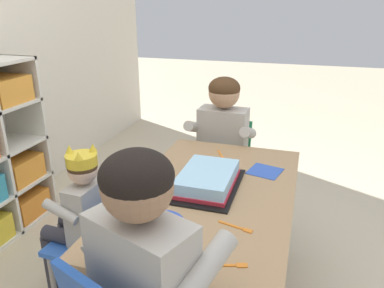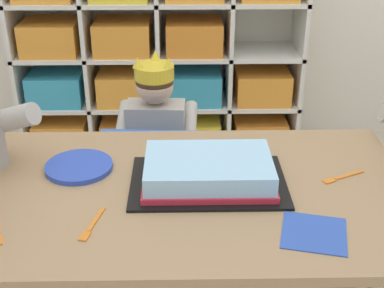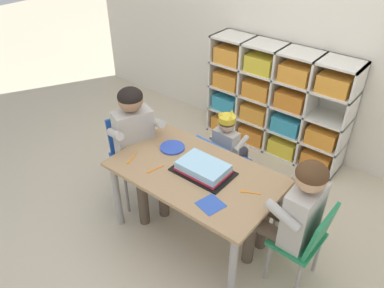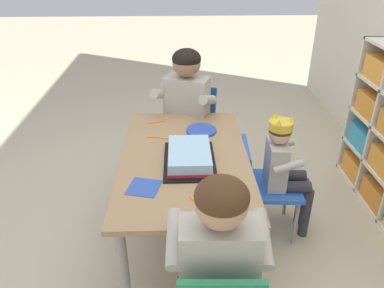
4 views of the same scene
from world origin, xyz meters
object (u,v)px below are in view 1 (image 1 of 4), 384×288
(adult_helper_seated, at_px, (158,271))
(classroom_chair_blue, at_px, (102,238))
(guest_at_table_side, at_px, (220,141))
(paper_plate_stack, at_px, (160,224))
(fork_beside_plate_stack, at_px, (238,227))
(fork_at_table_front_edge, at_px, (230,265))
(activity_table, at_px, (210,209))
(birthday_cake_on_tray, at_px, (207,180))
(classroom_chair_guest_side, at_px, (224,163))
(child_with_crown, at_px, (79,208))
(fork_by_napkin, at_px, (221,156))

(adult_helper_seated, bearing_deg, classroom_chair_blue, -23.16)
(guest_at_table_side, height_order, paper_plate_stack, guest_at_table_side)
(adult_helper_seated, distance_m, fork_beside_plate_stack, 0.39)
(classroom_chair_blue, relative_size, fork_at_table_front_edge, 4.73)
(activity_table, relative_size, paper_plate_stack, 6.30)
(paper_plate_stack, bearing_deg, birthday_cake_on_tray, -13.21)
(birthday_cake_on_tray, bearing_deg, classroom_chair_guest_side, 6.56)
(classroom_chair_guest_side, relative_size, fork_at_table_front_edge, 5.20)
(child_with_crown, xyz_separation_m, paper_plate_stack, (-0.20, -0.49, 0.13))
(fork_beside_plate_stack, bearing_deg, child_with_crown, 4.87)
(adult_helper_seated, xyz_separation_m, fork_by_napkin, (1.00, 0.04, -0.04))
(birthday_cake_on_tray, height_order, fork_beside_plate_stack, birthday_cake_on_tray)
(fork_at_table_front_edge, bearing_deg, activity_table, -85.49)
(activity_table, distance_m, adult_helper_seated, 0.60)
(activity_table, xyz_separation_m, birthday_cake_on_tray, (0.05, 0.03, 0.12))
(classroom_chair_blue, height_order, classroom_chair_guest_side, classroom_chair_guest_side)
(classroom_chair_blue, relative_size, paper_plate_stack, 3.25)
(birthday_cake_on_tray, bearing_deg, guest_at_table_side, 7.98)
(fork_at_table_front_edge, relative_size, fork_by_napkin, 1.02)
(activity_table, relative_size, adult_helper_seated, 1.12)
(child_with_crown, bearing_deg, guest_at_table_side, 152.98)
(birthday_cake_on_tray, relative_size, paper_plate_stack, 2.20)
(activity_table, distance_m, child_with_crown, 0.61)
(birthday_cake_on_tray, bearing_deg, fork_by_napkin, 3.21)
(guest_at_table_side, height_order, fork_at_table_front_edge, guest_at_table_side)
(fork_beside_plate_stack, bearing_deg, paper_plate_stack, 29.28)
(adult_helper_seated, relative_size, classroom_chair_guest_side, 1.56)
(child_with_crown, distance_m, paper_plate_stack, 0.54)
(activity_table, height_order, fork_at_table_front_edge, fork_at_table_front_edge)
(child_with_crown, distance_m, birthday_cake_on_tray, 0.61)
(fork_beside_plate_stack, bearing_deg, birthday_cake_on_tray, -41.91)
(child_with_crown, distance_m, fork_by_napkin, 0.78)
(child_with_crown, bearing_deg, activity_table, 103.89)
(fork_by_napkin, bearing_deg, classroom_chair_guest_side, -15.92)
(fork_by_napkin, bearing_deg, activity_table, 161.08)
(activity_table, relative_size, guest_at_table_side, 1.21)
(classroom_chair_guest_side, xyz_separation_m, guest_at_table_side, (-0.11, 0.00, 0.20))
(adult_helper_seated, relative_size, guest_at_table_side, 1.08)
(fork_at_table_front_edge, distance_m, fork_by_napkin, 0.90)
(adult_helper_seated, xyz_separation_m, paper_plate_stack, (0.27, 0.11, -0.03))
(classroom_chair_blue, height_order, child_with_crown, child_with_crown)
(birthday_cake_on_tray, bearing_deg, paper_plate_stack, 166.79)
(classroom_chair_guest_side, bearing_deg, guest_at_table_side, -90.00)
(classroom_chair_blue, height_order, fork_beside_plate_stack, fork_beside_plate_stack)
(activity_table, height_order, birthday_cake_on_tray, birthday_cake_on_tray)
(guest_at_table_side, bearing_deg, child_with_crown, -118.40)
(child_with_crown, bearing_deg, adult_helper_seated, 54.69)
(paper_plate_stack, distance_m, fork_at_table_front_edge, 0.33)
(activity_table, distance_m, guest_at_table_side, 0.72)
(birthday_cake_on_tray, bearing_deg, fork_at_table_front_edge, -157.42)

